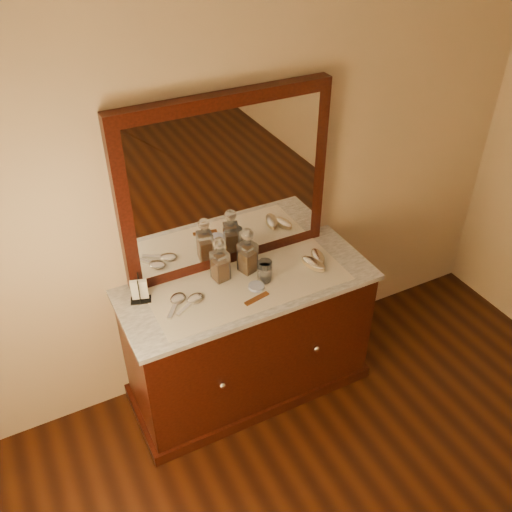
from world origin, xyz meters
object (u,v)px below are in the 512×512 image
object	(u,v)px
mirror_frame	(227,184)
decanter_left	(220,263)
hand_mirror_inner	(194,300)
dresser_cabinet	(248,339)
decanter_right	(248,255)
pin_dish	(256,286)
hand_mirror_outer	(177,301)
brush_near	(314,264)
napkin_rack	(140,291)
comb	(257,298)
brush_far	(318,257)

from	to	relation	value
mirror_frame	decanter_left	distance (m)	0.43
hand_mirror_inner	dresser_cabinet	bearing A→B (deg)	2.51
dresser_cabinet	decanter_right	distance (m)	0.56
mirror_frame	pin_dish	distance (m)	0.58
decanter_left	hand_mirror_outer	size ratio (longest dim) A/B	1.40
dresser_cabinet	hand_mirror_outer	xyz separation A→B (m)	(-0.41, 0.02, 0.45)
brush_near	decanter_right	bearing A→B (deg)	157.68
pin_dish	hand_mirror_outer	bearing A→B (deg)	168.72
pin_dish	napkin_rack	bearing A→B (deg)	162.35
napkin_rack	brush_near	bearing A→B (deg)	-10.14
mirror_frame	hand_mirror_outer	size ratio (longest dim) A/B	6.08
pin_dish	decanter_right	bearing A→B (deg)	80.54
hand_mirror_outer	comb	bearing A→B (deg)	-23.96
decanter_right	brush_near	world-z (taller)	decanter_right
mirror_frame	decanter_left	world-z (taller)	mirror_frame
napkin_rack	hand_mirror_outer	xyz separation A→B (m)	(0.17, -0.10, -0.05)
mirror_frame	hand_mirror_outer	bearing A→B (deg)	-151.39
dresser_cabinet	decanter_right	xyz separation A→B (m)	(0.05, 0.10, 0.55)
decanter_left	hand_mirror_inner	size ratio (longest dim) A/B	1.36
comb	hand_mirror_outer	world-z (taller)	hand_mirror_outer
brush_far	dresser_cabinet	bearing A→B (deg)	-179.78
decanter_right	mirror_frame	bearing A→B (deg)	107.69
napkin_rack	hand_mirror_outer	distance (m)	0.20
brush_near	hand_mirror_outer	world-z (taller)	brush_near
mirror_frame	comb	distance (m)	0.63
napkin_rack	hand_mirror_outer	bearing A→B (deg)	-31.99
mirror_frame	pin_dish	bearing A→B (deg)	-86.11
dresser_cabinet	hand_mirror_inner	xyz separation A→B (m)	(-0.33, -0.01, 0.45)
mirror_frame	brush_far	xyz separation A→B (m)	(0.46, -0.24, -0.48)
comb	brush_far	distance (m)	0.50
napkin_rack	hand_mirror_outer	world-z (taller)	napkin_rack
dresser_cabinet	brush_far	distance (m)	0.65
dresser_cabinet	mirror_frame	xyz separation A→B (m)	(0.00, 0.25, 0.94)
decanter_right	brush_far	size ratio (longest dim) A/B	1.84
brush_far	hand_mirror_outer	size ratio (longest dim) A/B	0.78
decanter_left	decanter_right	bearing A→B (deg)	-1.03
pin_dish	hand_mirror_inner	distance (m)	0.35
mirror_frame	hand_mirror_inner	world-z (taller)	mirror_frame
brush_near	hand_mirror_inner	bearing A→B (deg)	177.36
brush_near	hand_mirror_outer	bearing A→B (deg)	175.03
napkin_rack	hand_mirror_inner	distance (m)	0.29
mirror_frame	dresser_cabinet	bearing A→B (deg)	-90.00
brush_near	brush_far	bearing A→B (deg)	39.31
mirror_frame	hand_mirror_inner	size ratio (longest dim) A/B	5.93
napkin_rack	decanter_left	world-z (taller)	decanter_left
dresser_cabinet	hand_mirror_inner	distance (m)	0.56
pin_dish	brush_far	bearing A→B (deg)	8.48
decanter_left	brush_near	distance (m)	0.54
hand_mirror_outer	hand_mirror_inner	bearing A→B (deg)	-24.67
dresser_cabinet	hand_mirror_outer	distance (m)	0.61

